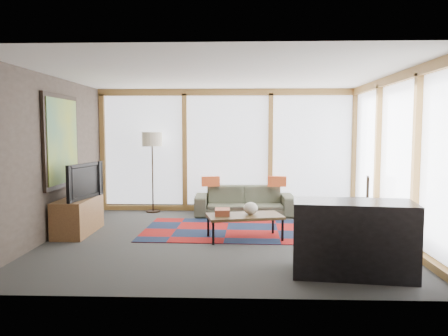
{
  "coord_description": "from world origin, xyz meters",
  "views": [
    {
      "loc": [
        0.26,
        -6.87,
        1.74
      ],
      "look_at": [
        0.0,
        0.4,
        1.1
      ],
      "focal_mm": 35.0,
      "sensor_mm": 36.0,
      "label": 1
    }
  ],
  "objects_px": {
    "television": "(80,181)",
    "sofa": "(244,201)",
    "coffee_table": "(245,227)",
    "bar_counter": "(353,238)",
    "floor_lamp": "(153,172)",
    "tv_console": "(78,216)",
    "bookshelf": "(373,222)"
  },
  "relations": [
    {
      "from": "television",
      "to": "sofa",
      "type": "bearing_deg",
      "value": -46.34
    },
    {
      "from": "coffee_table",
      "to": "bar_counter",
      "type": "height_order",
      "value": "bar_counter"
    },
    {
      "from": "floor_lamp",
      "to": "bar_counter",
      "type": "xyz_separation_m",
      "value": [
        3.19,
        -3.92,
        -0.4
      ]
    },
    {
      "from": "sofa",
      "to": "tv_console",
      "type": "bearing_deg",
      "value": -150.97
    },
    {
      "from": "floor_lamp",
      "to": "coffee_table",
      "type": "distance_m",
      "value": 3.03
    },
    {
      "from": "floor_lamp",
      "to": "bookshelf",
      "type": "distance_m",
      "value": 4.53
    },
    {
      "from": "sofa",
      "to": "bookshelf",
      "type": "bearing_deg",
      "value": -42.41
    },
    {
      "from": "sofa",
      "to": "coffee_table",
      "type": "height_order",
      "value": "sofa"
    },
    {
      "from": "sofa",
      "to": "television",
      "type": "distance_m",
      "value": 3.3
    },
    {
      "from": "sofa",
      "to": "floor_lamp",
      "type": "xyz_separation_m",
      "value": [
        -1.93,
        0.27,
        0.55
      ]
    },
    {
      "from": "sofa",
      "to": "television",
      "type": "relative_size",
      "value": 1.94
    },
    {
      "from": "floor_lamp",
      "to": "bookshelf",
      "type": "relative_size",
      "value": 0.85
    },
    {
      "from": "floor_lamp",
      "to": "tv_console",
      "type": "distance_m",
      "value": 2.21
    },
    {
      "from": "sofa",
      "to": "bar_counter",
      "type": "height_order",
      "value": "bar_counter"
    },
    {
      "from": "sofa",
      "to": "tv_console",
      "type": "xyz_separation_m",
      "value": [
        -2.81,
        -1.68,
        0.0
      ]
    },
    {
      "from": "bar_counter",
      "to": "coffee_table",
      "type": "bearing_deg",
      "value": 134.32
    },
    {
      "from": "floor_lamp",
      "to": "bar_counter",
      "type": "relative_size",
      "value": 1.2
    },
    {
      "from": "coffee_table",
      "to": "television",
      "type": "xyz_separation_m",
      "value": [
        -2.74,
        0.27,
        0.7
      ]
    },
    {
      "from": "floor_lamp",
      "to": "bar_counter",
      "type": "bearing_deg",
      "value": -50.84
    },
    {
      "from": "floor_lamp",
      "to": "bar_counter",
      "type": "height_order",
      "value": "floor_lamp"
    },
    {
      "from": "coffee_table",
      "to": "television",
      "type": "bearing_deg",
      "value": 174.31
    },
    {
      "from": "television",
      "to": "floor_lamp",
      "type": "bearing_deg",
      "value": -10.7
    },
    {
      "from": "sofa",
      "to": "coffee_table",
      "type": "xyz_separation_m",
      "value": [
        -0.02,
        -1.99,
        -0.1
      ]
    },
    {
      "from": "floor_lamp",
      "to": "tv_console",
      "type": "bearing_deg",
      "value": -114.23
    },
    {
      "from": "floor_lamp",
      "to": "television",
      "type": "relative_size",
      "value": 1.64
    },
    {
      "from": "bookshelf",
      "to": "tv_console",
      "type": "relative_size",
      "value": 1.69
    },
    {
      "from": "bookshelf",
      "to": "bar_counter",
      "type": "distance_m",
      "value": 2.06
    },
    {
      "from": "bookshelf",
      "to": "sofa",
      "type": "bearing_deg",
      "value": 139.49
    },
    {
      "from": "tv_console",
      "to": "television",
      "type": "xyz_separation_m",
      "value": [
        0.06,
        -0.03,
        0.59
      ]
    },
    {
      "from": "tv_console",
      "to": "bar_counter",
      "type": "xyz_separation_m",
      "value": [
        4.07,
        -1.97,
        0.15
      ]
    },
    {
      "from": "floor_lamp",
      "to": "tv_console",
      "type": "xyz_separation_m",
      "value": [
        -0.88,
        -1.95,
        -0.55
      ]
    },
    {
      "from": "bookshelf",
      "to": "tv_console",
      "type": "xyz_separation_m",
      "value": [
        -4.88,
        0.08,
        0.05
      ]
    }
  ]
}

